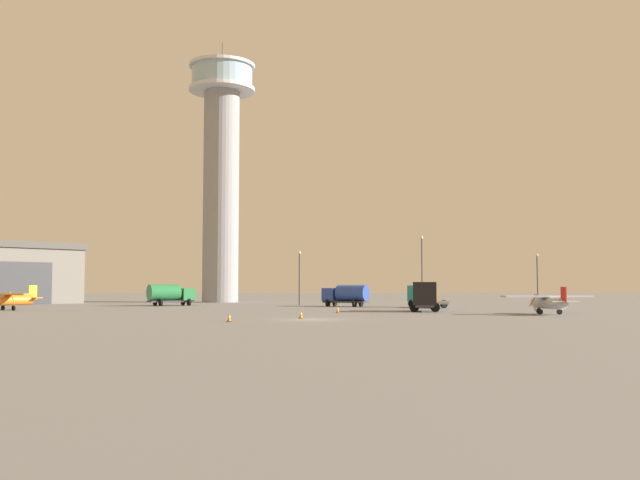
{
  "coord_description": "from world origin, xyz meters",
  "views": [
    {
      "loc": [
        1.72,
        -57.69,
        2.79
      ],
      "look_at": [
        0.43,
        18.11,
        7.73
      ],
      "focal_mm": 39.3,
      "sensor_mm": 36.0,
      "label": 1
    }
  ],
  "objects_px": {
    "control_tower": "(221,162)",
    "truck_fuel_tanker_green": "(170,294)",
    "light_post_east": "(422,264)",
    "traffic_cone_near_left": "(229,317)",
    "truck_fuel_tanker_blue": "(346,295)",
    "traffic_cone_mid_apron": "(301,314)",
    "airplane_orange": "(8,299)",
    "traffic_cone_near_right": "(338,309)",
    "airplane_silver": "(549,302)",
    "truck_box_black": "(424,295)",
    "light_post_west": "(537,273)",
    "truck_flatbed_teal": "(423,297)",
    "light_post_centre": "(299,273)"
  },
  "relations": [
    {
      "from": "airplane_orange",
      "to": "truck_box_black",
      "type": "height_order",
      "value": "truck_box_black"
    },
    {
      "from": "truck_flatbed_teal",
      "to": "light_post_west",
      "type": "xyz_separation_m",
      "value": [
        19.95,
        18.71,
        3.31
      ]
    },
    {
      "from": "light_post_west",
      "to": "traffic_cone_mid_apron",
      "type": "xyz_separation_m",
      "value": [
        -34.23,
        -48.54,
        -4.31
      ]
    },
    {
      "from": "airplane_orange",
      "to": "traffic_cone_near_left",
      "type": "distance_m",
      "value": 36.94
    },
    {
      "from": "light_post_west",
      "to": "traffic_cone_mid_apron",
      "type": "bearing_deg",
      "value": -125.19
    },
    {
      "from": "light_post_east",
      "to": "traffic_cone_near_left",
      "type": "xyz_separation_m",
      "value": [
        -21.18,
        -48.46,
        -5.57
      ]
    },
    {
      "from": "truck_box_black",
      "to": "traffic_cone_mid_apron",
      "type": "distance_m",
      "value": 20.34
    },
    {
      "from": "traffic_cone_near_left",
      "to": "traffic_cone_mid_apron",
      "type": "relative_size",
      "value": 0.93
    },
    {
      "from": "airplane_orange",
      "to": "traffic_cone_mid_apron",
      "type": "distance_m",
      "value": 38.39
    },
    {
      "from": "truck_flatbed_teal",
      "to": "traffic_cone_near_right",
      "type": "distance_m",
      "value": 20.82
    },
    {
      "from": "airplane_orange",
      "to": "light_post_centre",
      "type": "distance_m",
      "value": 38.09
    },
    {
      "from": "airplane_silver",
      "to": "traffic_cone_mid_apron",
      "type": "relative_size",
      "value": 13.13
    },
    {
      "from": "truck_fuel_tanker_blue",
      "to": "light_post_east",
      "type": "bearing_deg",
      "value": -112.28
    },
    {
      "from": "light_post_west",
      "to": "control_tower",
      "type": "bearing_deg",
      "value": 169.5
    },
    {
      "from": "traffic_cone_near_right",
      "to": "airplane_silver",
      "type": "bearing_deg",
      "value": -10.83
    },
    {
      "from": "light_post_west",
      "to": "truck_fuel_tanker_blue",
      "type": "bearing_deg",
      "value": -153.39
    },
    {
      "from": "light_post_east",
      "to": "light_post_west",
      "type": "bearing_deg",
      "value": 16.28
    },
    {
      "from": "truck_fuel_tanker_green",
      "to": "traffic_cone_mid_apron",
      "type": "bearing_deg",
      "value": -96.97
    },
    {
      "from": "light_post_east",
      "to": "truck_box_black",
      "type": "bearing_deg",
      "value": -96.83
    },
    {
      "from": "airplane_silver",
      "to": "truck_fuel_tanker_blue",
      "type": "bearing_deg",
      "value": 27.85
    },
    {
      "from": "light_post_west",
      "to": "traffic_cone_near_left",
      "type": "height_order",
      "value": "light_post_west"
    },
    {
      "from": "truck_fuel_tanker_green",
      "to": "light_post_centre",
      "type": "xyz_separation_m",
      "value": [
        17.79,
        2.26,
        2.99
      ]
    },
    {
      "from": "control_tower",
      "to": "truck_box_black",
      "type": "distance_m",
      "value": 55.4
    },
    {
      "from": "truck_fuel_tanker_blue",
      "to": "traffic_cone_mid_apron",
      "type": "xyz_separation_m",
      "value": [
        -4.54,
        -33.67,
        -1.26
      ]
    },
    {
      "from": "truck_fuel_tanker_green",
      "to": "light_post_west",
      "type": "distance_m",
      "value": 55.32
    },
    {
      "from": "control_tower",
      "to": "truck_fuel_tanker_green",
      "type": "height_order",
      "value": "control_tower"
    },
    {
      "from": "airplane_orange",
      "to": "truck_fuel_tanker_blue",
      "type": "distance_m",
      "value": 41.21
    },
    {
      "from": "traffic_cone_near_left",
      "to": "control_tower",
      "type": "bearing_deg",
      "value": 99.73
    },
    {
      "from": "airplane_orange",
      "to": "truck_box_black",
      "type": "distance_m",
      "value": 46.36
    },
    {
      "from": "light_post_west",
      "to": "light_post_east",
      "type": "xyz_separation_m",
      "value": [
        -18.38,
        -5.37,
        1.24
      ]
    },
    {
      "from": "light_post_west",
      "to": "light_post_centre",
      "type": "bearing_deg",
      "value": -165.4
    },
    {
      "from": "airplane_orange",
      "to": "traffic_cone_mid_apron",
      "type": "bearing_deg",
      "value": 94.96
    },
    {
      "from": "truck_flatbed_teal",
      "to": "traffic_cone_near_right",
      "type": "bearing_deg",
      "value": 123.26
    },
    {
      "from": "truck_fuel_tanker_blue",
      "to": "light_post_centre",
      "type": "height_order",
      "value": "light_post_centre"
    },
    {
      "from": "truck_fuel_tanker_blue",
      "to": "light_post_east",
      "type": "relative_size",
      "value": 0.63
    },
    {
      "from": "airplane_orange",
      "to": "light_post_west",
      "type": "relative_size",
      "value": 1.13
    },
    {
      "from": "traffic_cone_near_left",
      "to": "truck_fuel_tanker_green",
      "type": "bearing_deg",
      "value": 108.89
    },
    {
      "from": "truck_fuel_tanker_green",
      "to": "traffic_cone_mid_apron",
      "type": "xyz_separation_m",
      "value": [
        19.75,
        -36.85,
        -1.29
      ]
    },
    {
      "from": "truck_fuel_tanker_blue",
      "to": "truck_fuel_tanker_green",
      "type": "xyz_separation_m",
      "value": [
        -24.29,
        3.18,
        0.03
      ]
    },
    {
      "from": "truck_fuel_tanker_blue",
      "to": "airplane_orange",
      "type": "bearing_deg",
      "value": 49.51
    },
    {
      "from": "light_post_east",
      "to": "traffic_cone_near_left",
      "type": "distance_m",
      "value": 53.18
    },
    {
      "from": "truck_box_black",
      "to": "traffic_cone_near_right",
      "type": "xyz_separation_m",
      "value": [
        -9.37,
        -3.69,
        -1.41
      ]
    },
    {
      "from": "airplane_orange",
      "to": "traffic_cone_mid_apron",
      "type": "height_order",
      "value": "airplane_orange"
    },
    {
      "from": "truck_flatbed_teal",
      "to": "traffic_cone_near_left",
      "type": "bearing_deg",
      "value": 126.23
    },
    {
      "from": "truck_box_black",
      "to": "truck_flatbed_teal",
      "type": "bearing_deg",
      "value": -0.11
    },
    {
      "from": "truck_fuel_tanker_green",
      "to": "light_post_east",
      "type": "bearing_deg",
      "value": -25.1
    },
    {
      "from": "traffic_cone_near_right",
      "to": "traffic_cone_mid_apron",
      "type": "relative_size",
      "value": 1.02
    },
    {
      "from": "truck_box_black",
      "to": "traffic_cone_near_left",
      "type": "relative_size",
      "value": 9.4
    },
    {
      "from": "airplane_silver",
      "to": "truck_box_black",
      "type": "relative_size",
      "value": 1.5
    },
    {
      "from": "light_post_west",
      "to": "traffic_cone_mid_apron",
      "type": "distance_m",
      "value": 59.55
    }
  ]
}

